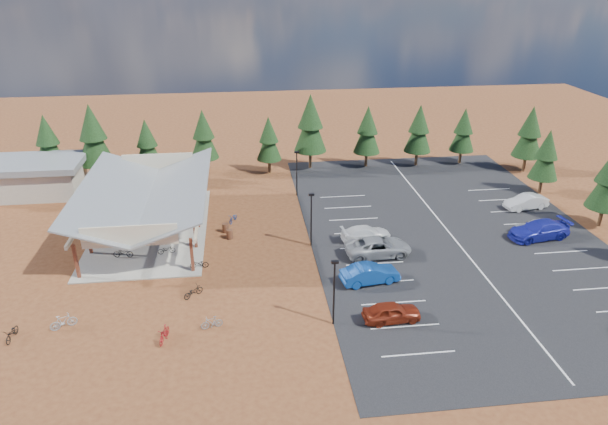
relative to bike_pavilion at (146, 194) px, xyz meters
The scene contains 43 objects.
ground 12.79m from the bike_pavilion, 34.99° to the right, with size 140.00×140.00×0.00m, color #5C2D18.
asphalt_lot 29.03m from the bike_pavilion, ahead, with size 27.00×44.00×0.04m, color black.
concrete_pad 3.77m from the bike_pavilion, 90.00° to the left, with size 10.60×18.60×0.10m, color gray.
bike_pavilion is the anchor object (origin of this frame).
outbuilding 17.89m from the bike_pavilion, 141.84° to the left, with size 11.00×7.00×3.90m.
lamp_post_0 22.69m from the bike_pavilion, 48.58° to the right, with size 0.50×0.25×5.14m.
lamp_post_1 15.83m from the bike_pavilion, 18.43° to the right, with size 0.50×0.25×5.14m.
lamp_post_2 16.57m from the bike_pavilion, 25.02° to the left, with size 0.50×0.25×5.14m.
trash_bin_0 8.74m from the bike_pavilion, 19.61° to the right, with size 0.60×0.60×0.90m, color #512E1C.
trash_bin_1 8.06m from the bike_pavilion, 10.24° to the right, with size 0.60×0.60×0.90m, color #512E1C.
pine_0 20.19m from the bike_pavilion, 130.93° to the left, with size 3.42×3.42×7.97m.
pine_1 16.16m from the bike_pavilion, 118.74° to the left, with size 4.00×4.00×9.31m.
pine_2 14.42m from the bike_pavilion, 97.36° to the left, with size 3.14×3.14×7.32m.
pine_3 16.37m from the bike_pavilion, 73.47° to the left, with size 3.39×3.39×7.91m.
pine_4 19.32m from the bike_pavilion, 49.90° to the left, with size 3.03×3.03×7.05m.
pine_5 23.78m from the bike_pavilion, 41.87° to the left, with size 4.03×4.03×9.39m.
pine_6 29.26m from the bike_pavilion, 32.08° to the left, with size 3.35×3.35×7.81m.
pine_7 34.74m from the bike_pavilion, 25.87° to the left, with size 3.38×3.38×7.87m.
pine_8 40.15m from the bike_pavilion, 22.35° to the left, with size 3.11×3.11×7.24m.
pine_12 42.48m from the bike_pavilion, ahead, with size 3.15×3.15×7.33m.
pine_13 45.33m from the bike_pavilion, 14.55° to the left, with size 3.54×3.54×8.24m.
bike_0 6.51m from the bike_pavilion, 106.47° to the right, with size 0.60×1.73×0.91m, color black.
bike_1 3.69m from the bike_pavilion, 162.63° to the right, with size 0.43×1.54×0.92m, color #9E9FA7.
bike_2 4.63m from the bike_pavilion, 114.68° to the left, with size 0.53×1.53×0.81m, color navy.
bike_3 8.16m from the bike_pavilion, 119.13° to the left, with size 0.44×1.56×0.94m, color maroon.
bike_4 6.49m from the bike_pavilion, 68.06° to the right, with size 0.53×1.52×0.80m, color black.
bike_5 3.52m from the bike_pavilion, 54.45° to the right, with size 0.42×1.50×0.90m, color gray.
bike_6 3.88m from the bike_pavilion, 24.58° to the left, with size 0.56×1.60×0.84m, color #223197.
bike_7 7.89m from the bike_pavilion, 65.14° to the left, with size 0.47×1.67×1.01m, color maroon.
bike_8 17.89m from the bike_pavilion, 113.78° to the right, with size 0.62×1.79×0.94m, color black.
bike_9 16.08m from the bike_pavilion, 104.46° to the right, with size 0.52×1.85×1.11m, color gray.
bike_11 18.12m from the bike_pavilion, 79.44° to the right, with size 0.51×1.81×1.09m, color maroon.
bike_12 13.62m from the bike_pavilion, 68.38° to the right, with size 0.61×1.74×0.92m, color black.
bike_13 18.00m from the bike_pavilion, 68.71° to the right, with size 0.44×1.56×0.94m, color gray.
bike_14 8.67m from the bike_pavilion, ahead, with size 0.58×1.67×0.88m, color navy.
bike_16 10.00m from the bike_pavilion, 57.32° to the right, with size 0.54×1.56×0.82m, color black.
car_0 25.93m from the bike_pavilion, 41.77° to the right, with size 1.68×4.17×1.42m, color maroon.
car_1 22.50m from the bike_pavilion, 32.27° to the right, with size 1.66×4.76×1.57m, color navy.
car_2 22.16m from the bike_pavilion, 20.19° to the right, with size 2.69×5.82×1.62m, color gray.
car_3 20.94m from the bike_pavilion, 12.79° to the right, with size 1.90×4.67×1.35m, color silver.
car_7 36.95m from the bike_pavilion, ahead, with size 2.35×5.77×1.68m, color #1C229C.
car_8 37.18m from the bike_pavilion, ahead, with size 1.77×4.39×1.50m, color gray.
car_9 38.59m from the bike_pavilion, ahead, with size 1.59×4.57×1.51m, color silver.
Camera 1 is at (-0.90, -41.44, 23.26)m, focal length 32.00 mm.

